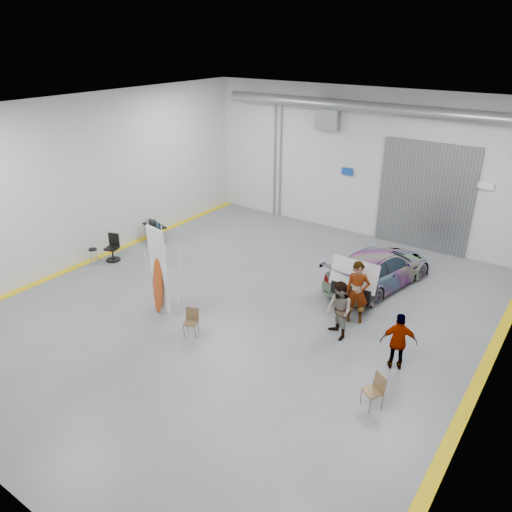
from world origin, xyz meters
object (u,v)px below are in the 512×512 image
Objects in this scene: person_b at (339,310)px; person_c at (399,342)px; work_table at (154,225)px; office_chair at (113,249)px; sedan_car at (379,268)px; shop_stool at (94,257)px; folding_chair_far at (372,397)px; folding_chair_near at (191,327)px; surfboard_display at (159,277)px; person_a at (357,292)px.

person_b is 1.09× the size of person_c.
office_chair reaches higher than work_table.
office_chair is at bearing -144.47° from person_b.
sedan_car reaches higher than shop_stool.
folding_chair_near is at bearing -146.93° from folding_chair_far.
folding_chair_far is (5.39, 0.16, 0.01)m from folding_chair_near.
work_table is 2.25m from office_chair.
person_b is 5.38m from surfboard_display.
person_c is 11.53m from work_table.
work_table is at bearing 21.88° from sedan_car.
folding_chair_near is 0.95× the size of folding_chair_far.
person_c is 1.29× the size of work_table.
shop_stool is at bearing -133.28° from office_chair.
office_chair is (0.30, 0.69, 0.13)m from shop_stool.
sedan_car is at bearing 59.72° from surfboard_display.
surfboard_display is at bearing -42.21° from work_table.
sedan_car is 2.32× the size of person_a.
folding_chair_far is at bearing 8.10° from surfboard_display.
surfboard_display is 2.42× the size of work_table.
person_c reaches higher than office_chair.
person_a is 1.22× the size of person_c.
person_b reaches higher than folding_chair_near.
sedan_car is 1.51× the size of surfboard_display.
folding_chair_near is at bearing -39.61° from office_chair.
surfboard_display is at bearing -124.97° from person_b.
person_b reaches higher than shop_stool.
surfboard_display is 3.51× the size of folding_chair_far.
work_table is (-9.38, 2.06, -0.16)m from person_b.
sedan_car is 9.20m from work_table.
work_table is at bearing 150.08° from person_a.
person_b is at bearing -116.20° from person_a.
folding_chair_near is 0.78× the size of office_chair.
person_b is at bearing 30.70° from surfboard_display.
work_table is at bearing 86.74° from shop_stool.
sedan_car is at bearing 74.10° from person_a.
person_c is 1.88× the size of folding_chair_far.
surfboard_display reaches higher than sedan_car.
folding_chair_near is 5.39m from folding_chair_far.
person_a is at bearing 11.42° from shop_stool.
person_a reaches higher than person_b.
office_chair is (-9.29, -1.25, -0.52)m from person_a.
person_b is 0.58× the size of surfboard_display.
shop_stool is (-6.12, 1.44, 0.06)m from folding_chair_near.
person_b is 1.40× the size of work_table.
office_chair is at bearing -158.60° from folding_chair_far.
shop_stool is 2.95m from work_table.
shop_stool is (-11.51, 1.28, 0.05)m from folding_chair_far.
sedan_car is 5.62× the size of folding_chair_near.
person_a is at bearing 152.19° from folding_chair_far.
shop_stool is at bearing -93.26° from work_table.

